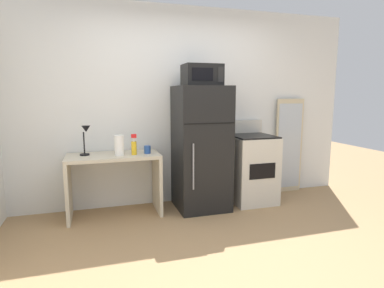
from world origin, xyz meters
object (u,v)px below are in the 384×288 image
object	(u,v)px
paper_towel_roll	(119,145)
microwave	(202,75)
coffee_mug	(147,150)
spray_bottle	(134,147)
oven_range	(251,168)
refrigerator	(201,148)
leaning_mirror	(289,146)
desk	(114,173)
desk_lamp	(86,135)

from	to	relation	value
paper_towel_roll	microwave	world-z (taller)	microwave
coffee_mug	spray_bottle	world-z (taller)	spray_bottle
spray_bottle	oven_range	xyz separation A→B (m)	(1.59, 0.05, -0.38)
oven_range	spray_bottle	bearing A→B (deg)	-178.31
paper_towel_roll	refrigerator	xyz separation A→B (m)	(1.02, 0.02, -0.09)
refrigerator	coffee_mug	bearing A→B (deg)	179.09
coffee_mug	leaning_mirror	bearing A→B (deg)	7.06
desk	coffee_mug	world-z (taller)	coffee_mug
desk_lamp	spray_bottle	xyz separation A→B (m)	(0.54, -0.12, -0.14)
coffee_mug	paper_towel_roll	bearing A→B (deg)	-175.23
spray_bottle	microwave	xyz separation A→B (m)	(0.85, 0.00, 0.85)
desk_lamp	coffee_mug	world-z (taller)	desk_lamp
desk	spray_bottle	world-z (taller)	spray_bottle
microwave	desk	bearing A→B (deg)	175.98
paper_towel_roll	spray_bottle	world-z (taller)	spray_bottle
desk	paper_towel_roll	distance (m)	0.37
desk	microwave	distance (m)	1.61
paper_towel_roll	oven_range	world-z (taller)	oven_range
paper_towel_roll	oven_range	xyz separation A→B (m)	(1.76, 0.04, -0.40)
desk	leaning_mirror	xyz separation A→B (m)	(2.57, 0.22, 0.18)
desk_lamp	oven_range	xyz separation A→B (m)	(2.13, -0.07, -0.52)
paper_towel_roll	refrigerator	bearing A→B (deg)	0.96
coffee_mug	microwave	xyz separation A→B (m)	(0.69, -0.03, 0.90)
desk_lamp	paper_towel_roll	distance (m)	0.41
desk	spray_bottle	distance (m)	0.42
desk	microwave	size ratio (longest dim) A/B	2.37
desk	refrigerator	size ratio (longest dim) A/B	0.70
paper_towel_roll	microwave	distance (m)	1.32
desk_lamp	refrigerator	xyz separation A→B (m)	(1.40, -0.09, -0.21)
microwave	oven_range	distance (m)	1.43
refrigerator	leaning_mirror	distance (m)	1.51
paper_towel_roll	spray_bottle	size ratio (longest dim) A/B	0.96
coffee_mug	paper_towel_roll	distance (m)	0.34
desk_lamp	microwave	world-z (taller)	microwave
paper_towel_roll	refrigerator	world-z (taller)	refrigerator
desk_lamp	coffee_mug	distance (m)	0.74
paper_towel_roll	leaning_mirror	distance (m)	2.53
desk	desk_lamp	size ratio (longest dim) A/B	3.09
desk	spray_bottle	bearing A→B (deg)	-18.04
microwave	coffee_mug	bearing A→B (deg)	177.33
coffee_mug	spray_bottle	xyz separation A→B (m)	(-0.16, -0.03, 0.05)
spray_bottle	microwave	distance (m)	1.20
paper_towel_roll	microwave	size ratio (longest dim) A/B	0.52
paper_towel_roll	spray_bottle	xyz separation A→B (m)	(0.17, -0.01, -0.02)
coffee_mug	desk	bearing A→B (deg)	173.70
desk	coffee_mug	xyz separation A→B (m)	(0.40, -0.04, 0.28)
desk_lamp	spray_bottle	world-z (taller)	desk_lamp
refrigerator	leaning_mirror	world-z (taller)	refrigerator
desk_lamp	leaning_mirror	bearing A→B (deg)	3.68
oven_range	desk_lamp	bearing A→B (deg)	178.11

